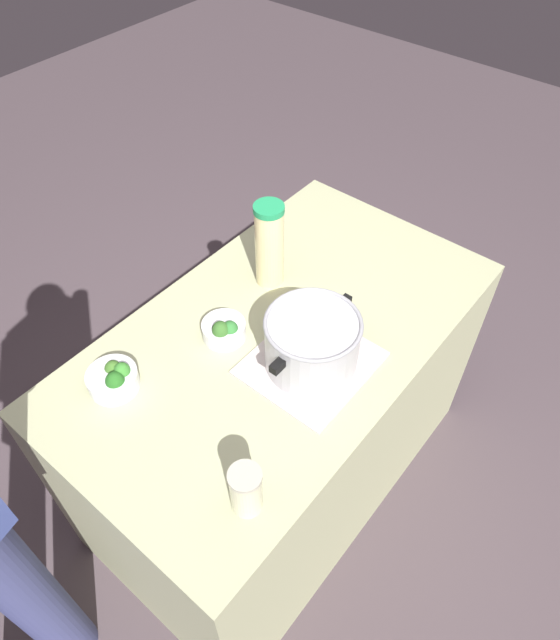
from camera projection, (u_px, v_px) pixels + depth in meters
ground_plane at (280, 470)px, 2.31m from camera, size 8.00×8.00×0.00m
counter_slab at (280, 412)px, 2.00m from camera, size 1.38×0.78×0.85m
dish_cloth at (311, 363)px, 1.60m from camera, size 0.34×0.31×0.01m
cooking_pot at (312, 342)px, 1.53m from camera, size 0.33×0.26×0.17m
lemonade_pitcher at (269, 245)px, 1.72m from camera, size 0.09×0.09×0.29m
mason_jar at (246, 490)px, 1.27m from camera, size 0.08×0.08×0.14m
broccoli_bowl_front at (224, 330)px, 1.65m from camera, size 0.13×0.13×0.08m
broccoli_bowl_center at (114, 379)px, 1.53m from camera, size 0.14×0.14×0.08m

